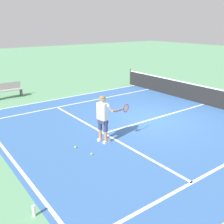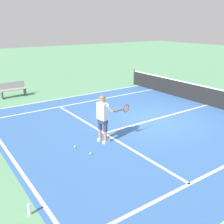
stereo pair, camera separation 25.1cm
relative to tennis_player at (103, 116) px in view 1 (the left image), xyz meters
The scene contains 14 objects.
ground_plane 3.13m from the tennis_player, 102.06° to the left, with size 80.00×80.00×0.00m, color #609E70.
court_inner_surface 2.22m from the tennis_player, 108.13° to the left, with size 10.98×10.27×0.00m, color #3866A8.
line_baseline 3.26m from the tennis_player, 101.53° to the right, with size 10.98×0.10×0.01m, color white.
line_service 1.24m from the tennis_player, 145.21° to the left, with size 8.23×0.10×0.01m, color white.
line_centre_service 3.81m from the tennis_player, 99.70° to the left, with size 0.10×6.40×0.01m, color white.
line_singles_left 5.19m from the tennis_player, 158.19° to the left, with size 0.10×9.87×0.01m, color white.
line_singles_right 4.10m from the tennis_player, 28.47° to the left, with size 0.10×9.87×0.01m, color white.
line_doubles_left 6.47m from the tennis_player, 162.77° to the left, with size 0.10×9.87×0.01m, color white.
tennis_net 6.88m from the tennis_player, 95.19° to the left, with size 11.96×0.08×1.07m.
tennis_player is the anchor object (origin of this frame).
tennis_ball_near_feet 1.44m from the tennis_player, 98.64° to the right, with size 0.07×0.07×0.07m, color #CCE02D.
tennis_ball_by_baseline 1.42m from the tennis_player, 56.73° to the right, with size 0.07×0.07×0.07m, color #CCE02D.
courtside_bench 8.11m from the tennis_player, behind, with size 0.40×1.40×0.85m.
water_bottle 4.16m from the tennis_player, 57.02° to the right, with size 0.07×0.07×0.27m, color white.
Camera 1 is at (7.63, -7.75, 4.02)m, focal length 41.86 mm.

